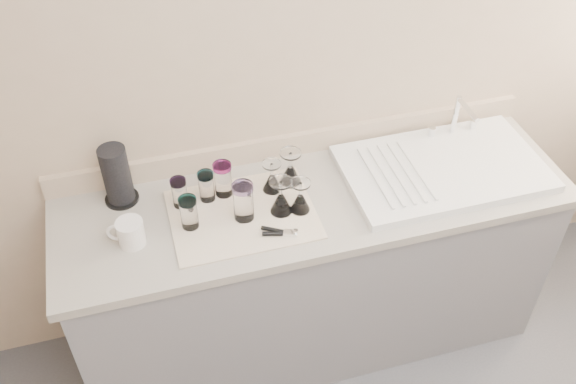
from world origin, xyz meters
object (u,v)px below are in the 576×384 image
object	(u,v)px
paper_towel_roll	(117,176)
tumbler_lavender	(243,201)
goblet_back_left	(272,181)
white_mug	(130,233)
tumbler_magenta	(189,212)
goblet_front_left	(281,201)
tumbler_teal	(179,192)
goblet_front_right	(300,200)
tumbler_purple	(223,179)
sink_unit	(443,168)
can_opener	(280,232)
tumbler_cyan	(206,186)
goblet_back_right	(291,172)

from	to	relation	value
paper_towel_roll	tumbler_lavender	bearing A→B (deg)	-28.31
goblet_back_left	white_mug	size ratio (longest dim) A/B	0.90
tumbler_magenta	goblet_front_left	size ratio (longest dim) A/B	0.89
goblet_back_left	white_mug	xyz separation A→B (m)	(-0.57, -0.13, -0.00)
tumbler_teal	tumbler_lavender	xyz separation A→B (m)	(0.22, -0.14, 0.02)
tumbler_lavender	goblet_front_right	bearing A→B (deg)	-4.95
tumbler_magenta	tumbler_lavender	world-z (taller)	tumbler_lavender
goblet_front_right	tumbler_purple	bearing A→B (deg)	146.70
white_mug	paper_towel_roll	size ratio (longest dim) A/B	0.60
tumbler_lavender	white_mug	size ratio (longest dim) A/B	1.07
sink_unit	paper_towel_roll	size ratio (longest dim) A/B	3.29
tumbler_purple	can_opener	world-z (taller)	tumbler_purple
tumbler_cyan	tumbler_magenta	bearing A→B (deg)	-124.45
goblet_front_left	can_opener	xyz separation A→B (m)	(-0.04, -0.12, -0.04)
tumbler_lavender	goblet_back_left	distance (m)	0.19
goblet_front_left	can_opener	size ratio (longest dim) A/B	1.15
goblet_back_left	can_opener	size ratio (longest dim) A/B	1.01
goblet_back_right	goblet_front_right	world-z (taller)	goblet_back_right
tumbler_teal	goblet_front_right	bearing A→B (deg)	-19.42
goblet_front_right	white_mug	distance (m)	0.64
tumbler_lavender	tumbler_cyan	bearing A→B (deg)	128.88
goblet_front_left	goblet_front_right	xyz separation A→B (m)	(0.07, -0.01, -0.00)
tumbler_teal	goblet_back_right	world-z (taller)	goblet_back_right
goblet_front_left	paper_towel_roll	size ratio (longest dim) A/B	0.61
paper_towel_roll	white_mug	bearing A→B (deg)	-86.85
tumbler_lavender	white_mug	xyz separation A→B (m)	(-0.43, -0.01, -0.04)
goblet_back_left	paper_towel_roll	size ratio (longest dim) A/B	0.54
tumbler_magenta	tumbler_lavender	bearing A→B (deg)	-2.81
can_opener	tumbler_teal	bearing A→B (deg)	141.42
tumbler_magenta	paper_towel_roll	bearing A→B (deg)	135.99
tumbler_cyan	goblet_front_right	world-z (taller)	goblet_front_right
tumbler_cyan	tumbler_purple	xyz separation A→B (m)	(0.07, 0.01, 0.01)
tumbler_cyan	goblet_back_right	xyz separation A→B (m)	(0.34, 0.00, -0.01)
tumbler_purple	goblet_front_right	world-z (taller)	tumbler_purple
tumbler_purple	sink_unit	bearing A→B (deg)	-6.91
tumbler_magenta	goblet_front_right	world-z (taller)	goblet_front_right
tumbler_cyan	goblet_back_right	bearing A→B (deg)	0.64
tumbler_cyan	can_opener	bearing A→B (deg)	-50.51
tumbler_cyan	goblet_back_left	world-z (taller)	goblet_back_left
sink_unit	tumbler_purple	distance (m)	0.91
tumbler_magenta	goblet_front_right	distance (m)	0.42
tumbler_teal	tumbler_magenta	bearing A→B (deg)	-82.79
goblet_back_right	can_opener	bearing A→B (deg)	-114.04
white_mug	tumbler_lavender	bearing A→B (deg)	1.23
tumbler_magenta	goblet_front_right	size ratio (longest dim) A/B	0.98
tumbler_purple	goblet_back_left	bearing A→B (deg)	-9.20
can_opener	goblet_front_left	bearing A→B (deg)	71.74
can_opener	white_mug	world-z (taller)	white_mug
paper_towel_roll	goblet_front_left	bearing A→B (deg)	-22.62
tumbler_teal	goblet_front_right	xyz separation A→B (m)	(0.44, -0.15, -0.02)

